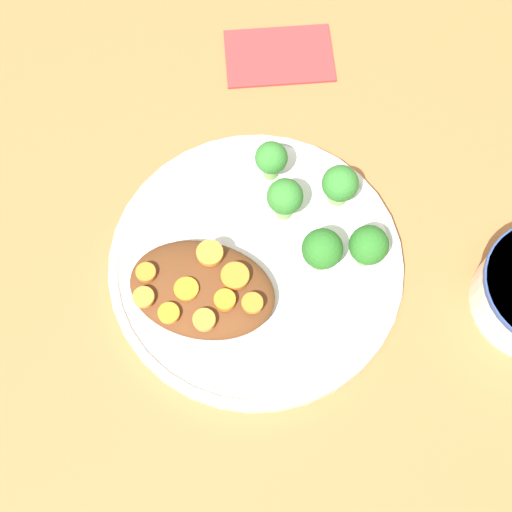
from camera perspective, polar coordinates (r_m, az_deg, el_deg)
ground_plane at (r=0.70m, az=-0.00°, el=-0.95°), size 4.00×4.00×0.00m
plate at (r=0.69m, az=-0.00°, el=-0.64°), size 0.28×0.28×0.02m
stew_mound at (r=0.66m, az=-4.33°, el=-2.66°), size 0.14×0.09×0.03m
broccoli_floret_0 at (r=0.67m, az=2.32°, el=4.65°), size 0.03×0.03×0.05m
broccoli_floret_1 at (r=0.66m, az=5.31°, el=0.49°), size 0.04×0.04×0.05m
broccoli_floret_2 at (r=0.69m, az=6.73°, el=5.68°), size 0.04×0.04×0.05m
broccoli_floret_3 at (r=0.66m, az=8.99°, el=0.79°), size 0.04×0.04×0.05m
broccoli_floret_4 at (r=0.70m, az=1.23°, el=7.75°), size 0.03×0.03×0.05m
carrot_slice_0 at (r=0.65m, az=-3.72°, el=0.23°), size 0.02×0.02×0.01m
carrot_slice_1 at (r=0.63m, az=-0.30°, el=-3.78°), size 0.02×0.02×0.00m
carrot_slice_2 at (r=0.64m, az=-5.60°, el=-2.65°), size 0.02×0.02×0.00m
carrot_slice_3 at (r=0.64m, az=-1.69°, el=-1.60°), size 0.03×0.03×0.01m
carrot_slice_4 at (r=0.64m, az=-6.99°, el=-4.55°), size 0.02×0.02×0.00m
carrot_slice_5 at (r=0.64m, az=-8.98°, el=-3.27°), size 0.02×0.02×0.00m
carrot_slice_6 at (r=0.63m, az=-2.51°, el=-3.54°), size 0.02×0.02×0.01m
carrot_slice_7 at (r=0.65m, az=-8.80°, el=-1.31°), size 0.02×0.02×0.00m
carrot_slice_8 at (r=0.63m, az=-4.17°, el=-5.12°), size 0.02×0.02×0.01m
napkin at (r=0.82m, az=1.86°, el=15.78°), size 0.14×0.11×0.01m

